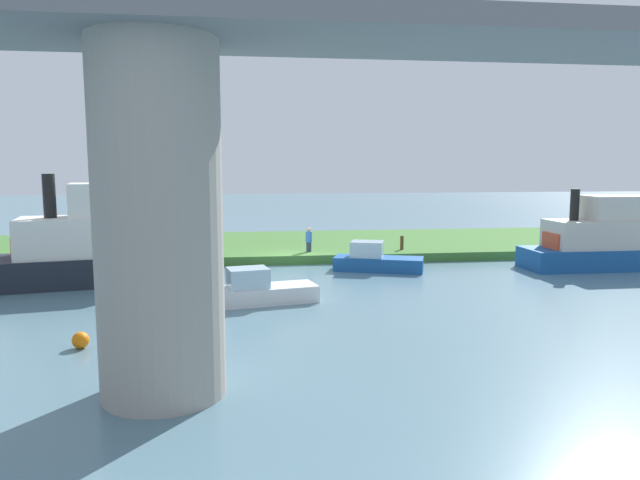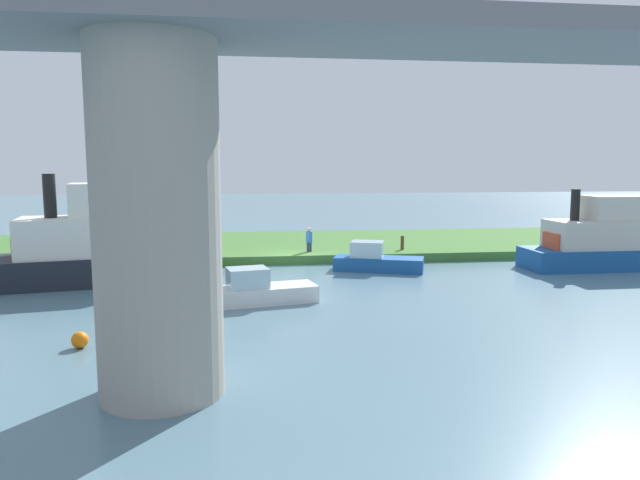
% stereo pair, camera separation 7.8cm
% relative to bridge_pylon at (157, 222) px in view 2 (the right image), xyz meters
% --- Properties ---
extents(ground_plane, '(160.00, 160.00, 0.00)m').
position_rel_bridge_pylon_xyz_m(ground_plane, '(-4.67, -17.54, -4.10)').
color(ground_plane, slate).
extents(grassy_bank, '(80.00, 12.00, 0.50)m').
position_rel_bridge_pylon_xyz_m(grassy_bank, '(-4.67, -23.54, -3.85)').
color(grassy_bank, '#427533').
rests_on(grassy_bank, ground).
extents(bridge_pylon, '(2.91, 2.91, 8.20)m').
position_rel_bridge_pylon_xyz_m(bridge_pylon, '(0.00, 0.00, 0.00)').
color(bridge_pylon, '#9E998E').
rests_on(bridge_pylon, ground).
extents(bridge_span, '(65.71, 4.30, 3.25)m').
position_rel_bridge_pylon_xyz_m(bridge_span, '(0.00, -0.02, 4.60)').
color(bridge_span, slate).
rests_on(bridge_span, bridge_pylon).
extents(person_on_bank, '(0.49, 0.49, 1.39)m').
position_rel_bridge_pylon_xyz_m(person_on_bank, '(-5.60, -19.00, -2.90)').
color(person_on_bank, '#2D334C').
rests_on(person_on_bank, grassy_bank).
extents(mooring_post, '(0.20, 0.20, 0.81)m').
position_rel_bridge_pylon_xyz_m(mooring_post, '(-11.08, -19.10, -3.20)').
color(mooring_post, brown).
rests_on(mooring_post, grassy_bank).
extents(skiff_small, '(10.26, 5.03, 5.02)m').
position_rel_bridge_pylon_xyz_m(skiff_small, '(4.35, -14.10, -2.24)').
color(skiff_small, '#1E232D').
rests_on(skiff_small, ground).
extents(houseboat_blue, '(4.80, 3.02, 1.51)m').
position_rel_bridge_pylon_xyz_m(houseboat_blue, '(-8.66, -15.34, -3.56)').
color(houseboat_blue, '#195199').
rests_on(houseboat_blue, ground).
extents(pontoon_yellow, '(4.49, 2.35, 1.42)m').
position_rel_bridge_pylon_xyz_m(pontoon_yellow, '(-2.49, -8.94, -3.59)').
color(pontoon_yellow, white).
rests_on(pontoon_yellow, ground).
extents(motorboat_red, '(8.19, 2.74, 4.18)m').
position_rel_bridge_pylon_xyz_m(motorboat_red, '(-20.87, -14.47, -2.55)').
color(motorboat_red, '#195199').
rests_on(motorboat_red, ground).
extents(marker_buoy, '(0.50, 0.50, 0.50)m').
position_rel_bridge_pylon_xyz_m(marker_buoy, '(2.93, -3.87, -3.85)').
color(marker_buoy, orange).
rests_on(marker_buoy, ground).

